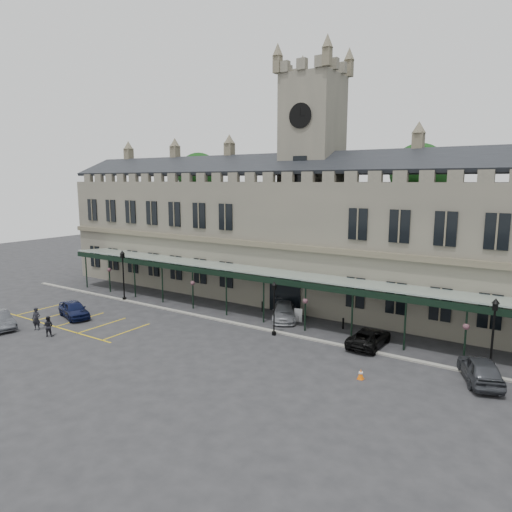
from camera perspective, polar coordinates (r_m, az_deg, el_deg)
The scene contains 21 objects.
ground at distance 34.36m, azimuth -5.59°, elevation -11.31°, with size 140.00×140.00×0.00m, color #262629.
station_building at distance 45.97m, azimuth 6.78°, elevation 2.26°, with size 60.00×10.36×17.30m.
clock_tower at distance 45.71m, azimuth 6.99°, elevation 10.57°, with size 5.60×5.60×24.80m.
canopy at distance 39.45m, azimuth 1.17°, elevation -4.87°, with size 50.00×4.10×4.30m.
kerb at distance 38.52m, azimuth -0.41°, elevation -8.85°, with size 60.00×0.40×0.12m, color gray.
parking_markings at distance 43.25m, azimuth -21.66°, elevation -7.56°, with size 16.00×6.00×0.01m, color gold, non-canonical shape.
tree_behind_left at distance 65.44m, azimuth -7.15°, elevation 9.93°, with size 6.00×6.00×16.00m.
tree_behind_mid at distance 51.46m, azimuth 19.69°, elevation 9.63°, with size 6.00×6.00×16.00m.
lamp_post_left at distance 48.13m, azimuth -16.28°, elevation -1.81°, with size 0.49×0.49×5.20m.
lamp_post_mid at distance 36.04m, azimuth 2.28°, elevation -5.95°, with size 0.41×0.41×4.37m.
lamp_post_right at distance 31.96m, azimuth 27.53°, elevation -8.28°, with size 0.48×0.48×5.07m.
traffic_cone at distance 29.79m, azimuth 12.96°, elevation -14.20°, with size 0.41×0.41×0.65m.
sign_board at distance 40.07m, azimuth 5.31°, elevation -7.39°, with size 0.68×0.21×1.18m.
bollard_left at distance 42.92m, azimuth 0.81°, elevation -6.34°, with size 0.17×0.17×0.97m, color black.
bollard_right at distance 38.78m, azimuth 10.84°, elevation -8.28°, with size 0.16×0.16×0.92m, color black.
car_left_a at distance 44.18m, azimuth -21.81°, elevation -6.21°, with size 1.77×4.40×1.50m, color #0C1336.
car_taxi at distance 40.69m, azimuth 3.53°, elevation -6.90°, with size 2.02×4.96×1.44m, color #A3A5AA.
car_van at distance 35.31m, azimuth 13.95°, elevation -9.85°, with size 2.17×4.71×1.31m, color black.
car_right_a at distance 31.62m, azimuth 26.24°, elevation -12.58°, with size 1.91×4.74×1.62m, color #36383D.
person_a at distance 41.77m, azimuth -25.76°, elevation -7.10°, with size 0.68×0.45×1.87m, color black.
person_b at distance 39.78m, azimuth -24.54°, elevation -7.99°, with size 0.80×0.62×1.64m, color black.
Camera 1 is at (20.24, -24.97, 12.13)m, focal length 32.00 mm.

